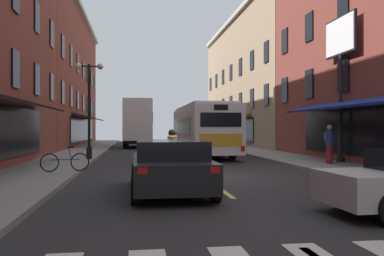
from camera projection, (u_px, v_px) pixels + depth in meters
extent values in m
cube|color=#28282B|center=(202.00, 178.00, 14.56)|extent=(34.80, 80.00, 0.10)
cube|color=#DBCC4C|center=(223.00, 191.00, 11.09)|extent=(0.14, 2.40, 0.01)
cube|color=#DBCC4C|center=(191.00, 168.00, 17.53)|extent=(0.14, 2.40, 0.01)
cube|color=#DBCC4C|center=(176.00, 157.00, 23.97)|extent=(0.14, 2.40, 0.01)
cube|color=#DBCC4C|center=(167.00, 151.00, 30.40)|extent=(0.14, 2.40, 0.01)
cube|color=#DBCC4C|center=(162.00, 147.00, 36.84)|extent=(0.14, 2.40, 0.01)
cube|color=#DBCC4C|center=(158.00, 144.00, 43.28)|extent=(0.14, 2.40, 0.01)
cube|color=#DBCC4C|center=(155.00, 142.00, 49.72)|extent=(0.14, 2.40, 0.01)
cube|color=gray|center=(28.00, 177.00, 13.74)|extent=(3.00, 80.00, 0.14)
cube|color=gray|center=(358.00, 172.00, 15.37)|extent=(3.00, 80.00, 0.14)
cube|color=black|center=(5.00, 97.00, 13.64)|extent=(1.38, 14.93, 0.44)
cube|color=black|center=(15.00, 69.00, 17.32)|extent=(0.10, 1.00, 1.60)
cube|color=black|center=(37.00, 80.00, 21.09)|extent=(0.10, 1.00, 1.60)
cube|color=black|center=(52.00, 87.00, 24.86)|extent=(0.10, 1.00, 1.60)
cube|color=black|center=(37.00, 17.00, 21.09)|extent=(0.10, 1.00, 1.60)
cube|color=black|center=(52.00, 34.00, 24.87)|extent=(0.10, 1.00, 1.60)
cube|color=brown|center=(40.00, 78.00, 39.40)|extent=(8.00, 26.57, 13.06)
cube|color=#B2AD9E|center=(84.00, 15.00, 39.97)|extent=(0.44, 26.07, 0.40)
cube|color=black|center=(83.00, 130.00, 39.96)|extent=(0.10, 16.00, 2.10)
cube|color=black|center=(91.00, 117.00, 40.05)|extent=(1.38, 14.93, 0.44)
cube|color=black|center=(63.00, 92.00, 28.64)|extent=(0.10, 1.00, 1.60)
cube|color=black|center=(71.00, 97.00, 32.41)|extent=(0.10, 1.00, 1.60)
cube|color=black|center=(78.00, 100.00, 36.18)|extent=(0.10, 1.00, 1.60)
cube|color=black|center=(83.00, 103.00, 39.96)|extent=(0.10, 1.00, 1.60)
cube|color=black|center=(88.00, 105.00, 43.73)|extent=(0.10, 1.00, 1.60)
cube|color=black|center=(91.00, 107.00, 47.50)|extent=(0.10, 1.00, 1.60)
cube|color=black|center=(95.00, 108.00, 51.28)|extent=(0.10, 1.00, 1.60)
cube|color=black|center=(63.00, 46.00, 28.64)|extent=(0.10, 1.00, 1.60)
cube|color=black|center=(71.00, 56.00, 32.41)|extent=(0.10, 1.00, 1.60)
cube|color=black|center=(78.00, 64.00, 36.19)|extent=(0.10, 1.00, 1.60)
cube|color=black|center=(83.00, 70.00, 39.96)|extent=(0.10, 1.00, 1.60)
cube|color=black|center=(88.00, 75.00, 43.73)|extent=(0.10, 1.00, 1.60)
cube|color=black|center=(91.00, 79.00, 47.51)|extent=(0.10, 1.00, 1.60)
cube|color=black|center=(95.00, 83.00, 51.28)|extent=(0.10, 1.00, 1.60)
cube|color=navy|center=(376.00, 100.00, 15.47)|extent=(1.38, 14.93, 0.44)
cube|color=black|center=(343.00, 75.00, 19.34)|extent=(0.10, 1.00, 1.60)
cube|color=black|center=(309.00, 84.00, 23.12)|extent=(0.10, 1.00, 1.60)
cube|color=black|center=(285.00, 90.00, 26.89)|extent=(0.10, 1.00, 1.60)
cube|color=black|center=(343.00, 7.00, 19.35)|extent=(0.10, 1.00, 1.60)
cube|color=black|center=(309.00, 27.00, 23.12)|extent=(0.10, 1.00, 1.60)
cube|color=black|center=(285.00, 41.00, 26.89)|extent=(0.10, 1.00, 1.60)
cube|color=#9E8466|center=(269.00, 82.00, 42.54)|extent=(8.00, 26.57, 13.02)
cube|color=#B2AD9E|center=(230.00, 21.00, 41.98)|extent=(0.44, 26.07, 0.40)
cube|color=black|center=(231.00, 130.00, 41.98)|extent=(0.10, 16.00, 2.10)
cube|color=brown|center=(224.00, 118.00, 41.89)|extent=(1.38, 14.93, 0.44)
cube|color=black|center=(266.00, 95.00, 30.66)|extent=(0.10, 1.00, 1.60)
cube|color=black|center=(252.00, 98.00, 34.44)|extent=(0.10, 1.00, 1.60)
cube|color=black|center=(240.00, 101.00, 38.21)|extent=(0.10, 1.00, 1.60)
cube|color=black|center=(231.00, 104.00, 41.98)|extent=(0.10, 1.00, 1.60)
cube|color=black|center=(223.00, 106.00, 45.76)|extent=(0.10, 1.00, 1.60)
cube|color=black|center=(216.00, 107.00, 49.53)|extent=(0.10, 1.00, 1.60)
cube|color=black|center=(211.00, 109.00, 53.30)|extent=(0.10, 1.00, 1.60)
cube|color=black|center=(266.00, 52.00, 30.67)|extent=(0.10, 1.00, 1.60)
cube|color=black|center=(252.00, 60.00, 34.44)|extent=(0.10, 1.00, 1.60)
cube|color=black|center=(240.00, 67.00, 38.21)|extent=(0.10, 1.00, 1.60)
cube|color=black|center=(231.00, 72.00, 41.98)|extent=(0.10, 1.00, 1.60)
cube|color=black|center=(223.00, 77.00, 45.76)|extent=(0.10, 1.00, 1.60)
cube|color=black|center=(216.00, 81.00, 49.53)|extent=(0.10, 1.00, 1.60)
cube|color=black|center=(211.00, 84.00, 53.30)|extent=(0.10, 1.00, 1.60)
cylinder|color=black|center=(340.00, 108.00, 18.98)|extent=(0.18, 0.18, 5.01)
cylinder|color=black|center=(341.00, 159.00, 18.98)|extent=(0.40, 0.40, 0.24)
cube|color=black|center=(340.00, 36.00, 18.98)|extent=(0.10, 2.72, 1.79)
cube|color=white|center=(339.00, 36.00, 18.97)|extent=(0.04, 2.56, 1.63)
cube|color=white|center=(342.00, 36.00, 18.99)|extent=(0.04, 2.56, 1.63)
cube|color=white|center=(202.00, 129.00, 25.51)|extent=(2.58, 11.01, 2.59)
cube|color=silver|center=(202.00, 107.00, 25.51)|extent=(2.38, 9.81, 0.16)
cube|color=black|center=(202.00, 126.00, 25.81)|extent=(2.62, 8.61, 0.96)
cube|color=#19723F|center=(202.00, 146.00, 25.51)|extent=(2.61, 10.61, 0.36)
cube|color=black|center=(190.00, 127.00, 30.91)|extent=(2.25, 0.13, 1.10)
cube|color=black|center=(221.00, 120.00, 20.10)|extent=(2.05, 0.13, 0.70)
cube|color=gold|center=(221.00, 140.00, 20.09)|extent=(2.15, 0.11, 0.64)
cube|color=black|center=(221.00, 107.00, 20.09)|extent=(0.70, 0.10, 0.28)
cube|color=red|center=(199.00, 149.00, 19.93)|extent=(0.20, 0.08, 0.28)
cube|color=red|center=(243.00, 148.00, 20.23)|extent=(0.20, 0.08, 0.28)
cylinder|color=black|center=(178.00, 145.00, 28.81)|extent=(0.30, 1.00, 1.00)
cylinder|color=black|center=(210.00, 145.00, 29.14)|extent=(0.30, 1.00, 1.00)
cylinder|color=black|center=(190.00, 150.00, 22.37)|extent=(0.30, 1.00, 1.00)
cylinder|color=black|center=(232.00, 150.00, 22.70)|extent=(0.30, 1.00, 1.00)
cube|color=white|center=(139.00, 130.00, 39.61)|extent=(2.35, 2.17, 2.40)
cube|color=black|center=(139.00, 121.00, 40.62)|extent=(2.00, 0.15, 0.80)
cube|color=white|center=(138.00, 120.00, 35.65)|extent=(2.54, 5.91, 3.42)
cube|color=#196633|center=(152.00, 118.00, 35.79)|extent=(0.14, 3.51, 0.90)
cube|color=black|center=(138.00, 141.00, 36.70)|extent=(2.08, 7.61, 0.24)
cylinder|color=black|center=(127.00, 141.00, 39.29)|extent=(0.30, 0.91, 0.90)
cylinder|color=black|center=(150.00, 141.00, 39.54)|extent=(0.30, 0.91, 0.90)
cylinder|color=black|center=(125.00, 143.00, 34.65)|extent=(0.30, 0.91, 0.90)
cylinder|color=black|center=(151.00, 143.00, 34.90)|extent=(0.30, 0.91, 0.90)
cube|color=black|center=(170.00, 170.00, 10.88)|extent=(1.91, 4.67, 0.68)
cube|color=black|center=(170.00, 150.00, 10.70)|extent=(1.74, 2.53, 0.49)
cube|color=red|center=(142.00, 171.00, 8.49)|extent=(0.20, 0.06, 0.14)
cube|color=red|center=(215.00, 170.00, 8.70)|extent=(0.20, 0.06, 0.14)
cylinder|color=black|center=(135.00, 174.00, 12.37)|extent=(0.22, 0.64, 0.64)
cylinder|color=black|center=(194.00, 173.00, 12.63)|extent=(0.22, 0.64, 0.64)
cylinder|color=black|center=(136.00, 190.00, 9.14)|extent=(0.22, 0.64, 0.64)
cylinder|color=black|center=(215.00, 189.00, 9.39)|extent=(0.22, 0.64, 0.64)
cube|color=silver|center=(138.00, 138.00, 48.23)|extent=(1.91, 4.68, 0.71)
cube|color=black|center=(138.00, 133.00, 48.05)|extent=(1.74, 2.53, 0.45)
cube|color=red|center=(131.00, 136.00, 45.83)|extent=(0.20, 0.06, 0.14)
cube|color=red|center=(145.00, 136.00, 46.05)|extent=(0.20, 0.06, 0.14)
cylinder|color=black|center=(130.00, 140.00, 49.73)|extent=(0.22, 0.64, 0.64)
cylinder|color=black|center=(145.00, 140.00, 49.98)|extent=(0.22, 0.64, 0.64)
cylinder|color=black|center=(130.00, 140.00, 46.49)|extent=(0.22, 0.64, 0.64)
cylinder|color=black|center=(146.00, 140.00, 46.74)|extent=(0.22, 0.64, 0.64)
cylinder|color=black|center=(342.00, 193.00, 8.68)|extent=(0.65, 0.24, 0.64)
cylinder|color=black|center=(170.00, 164.00, 15.78)|extent=(0.11, 0.62, 0.62)
cylinder|color=black|center=(173.00, 168.00, 14.34)|extent=(0.13, 0.62, 0.62)
cylinder|color=#B2B2B7|center=(171.00, 157.00, 15.66)|extent=(0.07, 0.33, 0.68)
ellipsoid|color=maroon|center=(171.00, 152.00, 15.24)|extent=(0.33, 0.56, 0.28)
cube|color=black|center=(172.00, 155.00, 14.84)|extent=(0.27, 0.56, 0.12)
cube|color=#B2B2B7|center=(172.00, 164.00, 15.06)|extent=(0.24, 0.40, 0.30)
cylinder|color=#B2B2B7|center=(171.00, 146.00, 15.56)|extent=(0.62, 0.05, 0.04)
cylinder|color=#B29947|center=(172.00, 144.00, 14.91)|extent=(0.35, 0.46, 0.66)
sphere|color=black|center=(172.00, 133.00, 15.02)|extent=(0.26, 0.26, 0.26)
cylinder|color=#B29947|center=(167.00, 164.00, 14.92)|extent=(0.14, 0.36, 0.56)
cylinder|color=#B29947|center=(177.00, 164.00, 14.96)|extent=(0.14, 0.36, 0.56)
torus|color=black|center=(49.00, 163.00, 14.66)|extent=(0.66, 0.13, 0.66)
torus|color=black|center=(80.00, 162.00, 14.94)|extent=(0.66, 0.13, 0.66)
cylinder|color=#194CA5|center=(65.00, 160.00, 14.80)|extent=(0.99, 0.18, 0.04)
cylinder|color=#194CA5|center=(70.00, 154.00, 14.85)|extent=(0.14, 0.05, 0.50)
cube|color=black|center=(71.00, 147.00, 14.85)|extent=(0.21, 0.15, 0.06)
cylinder|color=#194CA5|center=(52.00, 147.00, 14.68)|extent=(0.10, 0.48, 0.03)
cylinder|color=maroon|center=(329.00, 154.00, 18.01)|extent=(0.28, 0.28, 0.82)
cylinder|color=navy|center=(329.00, 138.00, 18.01)|extent=(0.36, 0.36, 0.64)
sphere|color=tan|center=(329.00, 128.00, 18.01)|extent=(0.22, 0.22, 0.22)
cube|color=#66387F|center=(327.00, 137.00, 18.25)|extent=(0.28, 0.19, 0.36)
cylinder|color=black|center=(89.00, 112.00, 20.80)|extent=(0.14, 0.14, 4.80)
cylinder|color=black|center=(89.00, 153.00, 20.80)|extent=(0.28, 0.28, 0.60)
cylinder|color=black|center=(89.00, 66.00, 20.80)|extent=(1.10, 0.07, 0.07)
sphere|color=white|center=(78.00, 66.00, 20.73)|extent=(0.32, 0.32, 0.32)
sphere|color=white|center=(100.00, 66.00, 20.88)|extent=(0.32, 0.32, 0.32)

